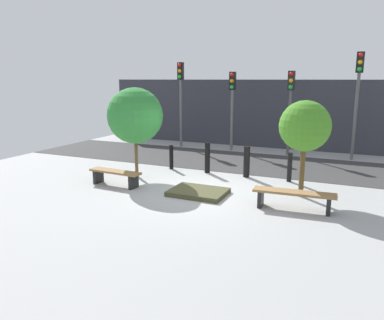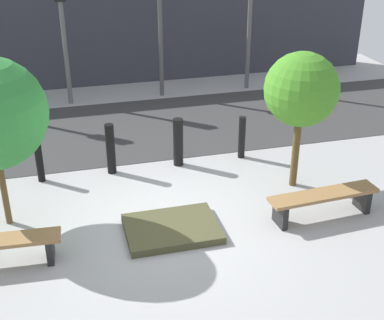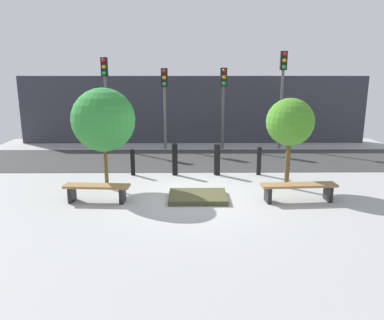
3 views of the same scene
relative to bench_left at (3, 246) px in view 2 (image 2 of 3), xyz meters
The scene contains 13 objects.
ground_plane 2.69m from the bench_left, ahead, with size 18.00×18.00×0.00m, color #9F9F9F.
road_strip 5.43m from the bench_left, 60.98° to the left, with size 18.00×3.78×0.01m, color #363636.
building_facade 8.95m from the bench_left, 72.73° to the left, with size 16.20×0.50×3.13m, color #33333D.
bench_left is the anchor object (origin of this frame).
bench_right 5.26m from the bench_left, ahead, with size 2.00×0.53×0.47m.
planter_bed 2.65m from the bench_left, ahead, with size 1.54×1.14×0.13m, color #444329.
tree_behind_right_bench 5.63m from the bench_left, 12.78° to the left, with size 1.35×1.35×2.61m.
bollard_far_left 2.67m from the bench_left, 77.91° to the left, with size 0.14×0.14×0.86m, color black.
bollard_left 3.25m from the bench_left, 53.31° to the left, with size 0.18×0.18×1.05m, color black.
bollard_center 4.23m from the bench_left, 38.09° to the left, with size 0.21×0.21×1.02m, color black.
bollard_right 5.38m from the bench_left, 28.97° to the left, with size 0.15×0.15×0.92m, color black.
traffic_light_mid_west 7.35m from the bench_left, 78.77° to the left, with size 0.28×0.27×3.46m.
traffic_light_mid_east 8.20m from the bench_left, 60.64° to the left, with size 0.28×0.27×3.48m.
Camera 2 is at (-1.59, -7.52, 5.04)m, focal length 50.00 mm.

